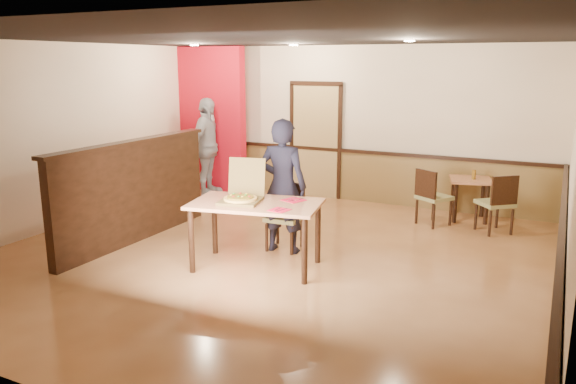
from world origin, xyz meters
The scene contains 27 objects.
floor centered at (0.00, 0.00, 0.00)m, with size 7.00×7.00×0.00m, color #BF7F4A.
ceiling centered at (0.00, 0.00, 2.80)m, with size 7.00×7.00×0.00m, color black.
wall_back centered at (0.00, 3.50, 1.40)m, with size 7.00×7.00×0.00m, color #F6E2C0.
wall_left centered at (-3.50, 0.00, 1.40)m, with size 7.00×7.00×0.00m, color #F6E2C0.
wall_right centered at (3.50, 0.00, 1.40)m, with size 7.00×7.00×0.00m, color #F6E2C0.
wainscot_back centered at (0.00, 3.47, 0.45)m, with size 7.00×0.04×0.90m, color brown.
chair_rail_back centered at (0.00, 3.45, 0.92)m, with size 7.00×0.06×0.06m, color black.
wainscot_right centered at (3.47, 0.00, 0.45)m, with size 0.04×7.00×0.90m, color brown.
chair_rail_right centered at (3.45, 0.00, 0.92)m, with size 0.06×7.00×0.06m, color black.
back_door centered at (-0.80, 3.46, 1.05)m, with size 0.90×0.06×2.10m, color tan.
booth_partition centered at (-2.00, -0.20, 0.74)m, with size 0.20×3.10×1.44m.
red_accent_panel centered at (-2.90, 3.00, 1.40)m, with size 1.60×0.20×2.78m, color #B60D1E.
spot_a centered at (-2.30, 1.80, 2.78)m, with size 0.14×0.14×0.02m, color #FFD8B2.
spot_b centered at (-0.80, 2.50, 2.78)m, with size 0.14×0.14×0.02m, color #FFD8B2.
spot_c centered at (1.40, 1.50, 2.78)m, with size 0.14×0.14×0.02m, color #FFD8B2.
main_table centered at (0.09, -0.39, 0.73)m, with size 1.71×1.18×0.84m.
diner_chair centered at (0.08, 0.46, 0.49)m, with size 0.47×0.47×0.90m.
side_chair_left centered at (1.62, 2.44, 0.49)m, with size 0.61×0.61×0.89m.
side_chair_right centered at (2.59, 2.45, 0.49)m, with size 0.63×0.63×0.90m.
side_table centered at (2.10, 3.05, 0.51)m, with size 0.77×0.77×0.68m.
diner centered at (0.10, 0.32, 0.90)m, with size 0.66×0.43×1.80m, color black.
passerby centered at (-2.68, 2.62, 0.93)m, with size 1.09×0.45×1.86m, color #9B9CA3.
pizza_box centered at (-0.09, -0.42, 0.90)m, with size 0.59×0.65×0.50m.
pizza centered at (-0.08, -0.47, 0.89)m, with size 0.40×0.40×0.03m, color #F5C359.
napkin_near centered at (0.52, -0.59, 0.84)m, with size 0.24×0.24×0.01m.
napkin_far centered at (0.46, -0.09, 0.84)m, with size 0.31×0.31×0.01m.
condiment centered at (2.15, 3.01, 0.75)m, with size 0.06×0.06×0.15m, color brown.
Camera 1 is at (3.39, -6.15, 2.51)m, focal length 35.00 mm.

